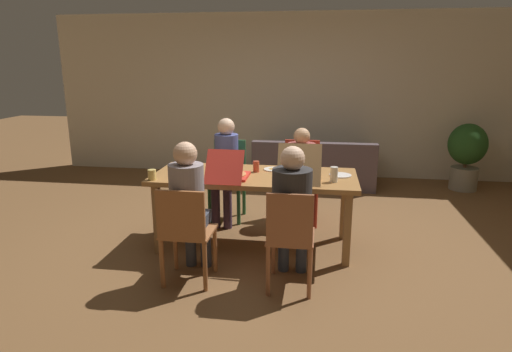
{
  "coord_description": "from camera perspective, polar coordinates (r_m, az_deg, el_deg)",
  "views": [
    {
      "loc": [
        0.65,
        -4.21,
        1.88
      ],
      "look_at": [
        0.0,
        0.1,
        0.73
      ],
      "focal_mm": 30.61,
      "sensor_mm": 36.0,
      "label": 1
    }
  ],
  "objects": [
    {
      "name": "plate_1",
      "position": [
        4.6,
        2.3,
        0.92
      ],
      "size": [
        0.2,
        0.2,
        0.03
      ],
      "color": "white",
      "rests_on": "dining_table"
    },
    {
      "name": "person_0",
      "position": [
        3.66,
        4.73,
        -3.77
      ],
      "size": [
        0.33,
        0.49,
        1.22
      ],
      "color": "#323C4D",
      "rests_on": "ground"
    },
    {
      "name": "potted_plant",
      "position": [
        7.19,
        25.83,
        2.85
      ],
      "size": [
        0.55,
        0.55,
        1.0
      ],
      "color": "gray",
      "rests_on": "ground"
    },
    {
      "name": "plate_0",
      "position": [
        4.38,
        -8.99,
        0.07
      ],
      "size": [
        0.24,
        0.24,
        0.03
      ],
      "color": "white",
      "rests_on": "dining_table"
    },
    {
      "name": "person_3",
      "position": [
        5.09,
        5.87,
        0.99
      ],
      "size": [
        0.33,
        0.49,
        1.14
      ],
      "color": "#2F3848",
      "rests_on": "ground"
    },
    {
      "name": "ground_plane",
      "position": [
        4.66,
        -0.19,
        -9.02
      ],
      "size": [
        20.0,
        20.0,
        0.0
      ],
      "primitive_type": "plane",
      "color": "brown"
    },
    {
      "name": "drinking_glass_3",
      "position": [
        4.5,
        0.08,
        1.25
      ],
      "size": [
        0.06,
        0.06,
        0.11
      ],
      "primitive_type": "cylinder",
      "color": "#B7442F",
      "rests_on": "dining_table"
    },
    {
      "name": "chair_0",
      "position": [
        3.61,
        4.5,
        -7.72
      ],
      "size": [
        0.39,
        0.45,
        0.89
      ],
      "color": "#9B5D3B",
      "rests_on": "ground"
    },
    {
      "name": "drinking_glass_2",
      "position": [
        4.58,
        8.1,
        1.47
      ],
      "size": [
        0.07,
        0.07,
        0.13
      ],
      "primitive_type": "cylinder",
      "color": "silver",
      "rests_on": "dining_table"
    },
    {
      "name": "drinking_glass_1",
      "position": [
        4.18,
        10.15,
        0.2
      ],
      "size": [
        0.07,
        0.07,
        0.15
      ],
      "primitive_type": "cylinder",
      "color": "silver",
      "rests_on": "dining_table"
    },
    {
      "name": "drinking_glass_0",
      "position": [
        4.31,
        -13.43,
        0.16
      ],
      "size": [
        0.08,
        0.08,
        0.1
      ],
      "primitive_type": "cylinder",
      "color": "#E3C266",
      "rests_on": "dining_table"
    },
    {
      "name": "pizza_box_0",
      "position": [
        4.25,
        -3.5,
        0.28
      ],
      "size": [
        0.35,
        0.55,
        0.31
      ],
      "color": "red",
      "rests_on": "dining_table"
    },
    {
      "name": "person_2",
      "position": [
        3.8,
        -8.75,
        -3.17
      ],
      "size": [
        0.3,
        0.48,
        1.24
      ],
      "color": "#393D48",
      "rests_on": "ground"
    },
    {
      "name": "dining_table",
      "position": [
        4.42,
        -0.19,
        -0.83
      ],
      "size": [
        2.04,
        0.86,
        0.77
      ],
      "color": "#A26E3A",
      "rests_on": "ground"
    },
    {
      "name": "plate_2",
      "position": [
        4.44,
        10.96,
        0.1
      ],
      "size": [
        0.22,
        0.22,
        0.01
      ],
      "color": "white",
      "rests_on": "dining_table"
    },
    {
      "name": "back_wall",
      "position": [
        7.38,
        3.55,
        10.43
      ],
      "size": [
        7.79,
        0.12,
        2.65
      ],
      "primitive_type": "cube",
      "color": "beige",
      "rests_on": "ground"
    },
    {
      "name": "person_1",
      "position": [
        5.16,
        -4.0,
        1.67
      ],
      "size": [
        0.28,
        0.5,
        1.24
      ],
      "color": "#402D42",
      "rests_on": "ground"
    },
    {
      "name": "chair_1",
      "position": [
        5.35,
        -3.61,
        -0.14
      ],
      "size": [
        0.41,
        0.42,
        0.95
      ],
      "color": "#2A6638",
      "rests_on": "ground"
    },
    {
      "name": "chair_3",
      "position": [
        5.28,
        5.91,
        -0.24
      ],
      "size": [
        0.44,
        0.45,
        0.96
      ],
      "color": "#BA3525",
      "rests_on": "ground"
    },
    {
      "name": "couch",
      "position": [
        6.85,
        7.54,
        1.08
      ],
      "size": [
        1.84,
        0.82,
        0.72
      ],
      "color": "#524549",
      "rests_on": "ground"
    },
    {
      "name": "pizza_box_1",
      "position": [
        4.21,
        5.79,
        0.16
      ],
      "size": [
        0.4,
        0.57,
        0.39
      ],
      "color": "tan",
      "rests_on": "dining_table"
    },
    {
      "name": "chair_2",
      "position": [
        3.75,
        -9.23,
        -7.06
      ],
      "size": [
        0.43,
        0.4,
        0.88
      ],
      "color": "#9D5F35",
      "rests_on": "ground"
    }
  ]
}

